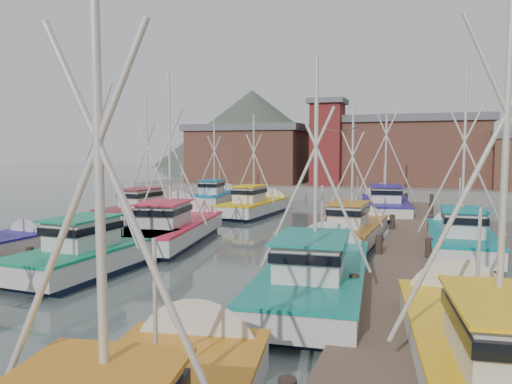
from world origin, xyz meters
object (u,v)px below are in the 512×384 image
(boat_4, at_px, (109,251))
(boat_8, at_px, (176,229))
(lookout_tower, at_px, (327,142))
(boat_12, at_px, (257,206))

(boat_4, xyz_separation_m, boat_8, (-0.20, 5.99, -0.00))
(lookout_tower, distance_m, boat_12, 16.16)
(boat_4, height_order, boat_8, boat_4)
(boat_4, distance_m, boat_8, 6.00)
(boat_12, bearing_deg, lookout_tower, 86.33)
(lookout_tower, xyz_separation_m, boat_4, (-2.35, -32.47, -4.87))
(lookout_tower, xyz_separation_m, boat_8, (-2.55, -26.48, -4.87))
(boat_8, xyz_separation_m, boat_12, (0.57, 11.20, -0.00))
(lookout_tower, height_order, boat_8, lookout_tower)
(boat_4, distance_m, boat_12, 17.19)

